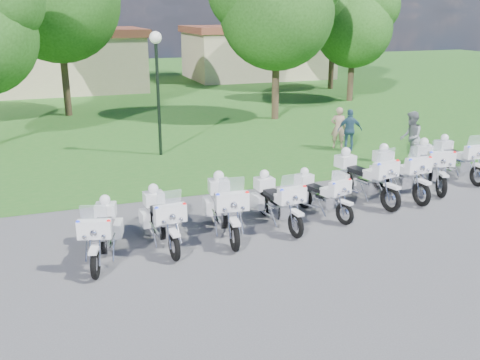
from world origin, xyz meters
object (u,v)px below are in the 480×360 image
object	(u,v)px
bystander_a	(338,128)
bystander_b	(411,138)
motorcycle_3	(277,200)
motorcycle_2	(225,206)
lamp_post	(157,64)
motorcycle_6	(399,172)
bystander_c	(350,130)
motorcycle_5	(364,177)
motorcycle_8	(458,158)
motorcycle_0	(102,232)
motorcycle_1	(162,218)
motorcycle_7	(431,165)
motorcycle_4	(321,194)

from	to	relation	value
bystander_a	bystander_b	bearing A→B (deg)	142.34
motorcycle_3	bystander_a	world-z (taller)	bystander_a
bystander_b	motorcycle_2	bearing A→B (deg)	-28.94
lamp_post	motorcycle_6	bearing A→B (deg)	-50.37
bystander_a	bystander_c	world-z (taller)	bystander_a
lamp_post	bystander_c	world-z (taller)	lamp_post
lamp_post	bystander_a	bearing A→B (deg)	-10.75
bystander_b	motorcycle_5	bearing A→B (deg)	-16.11
motorcycle_6	motorcycle_8	world-z (taller)	motorcycle_6
motorcycle_3	bystander_c	distance (m)	8.27
bystander_b	bystander_c	xyz separation A→B (m)	(-1.10, 2.30, -0.12)
motorcycle_0	bystander_a	world-z (taller)	bystander_a
motorcycle_1	motorcycle_8	world-z (taller)	motorcycle_8
motorcycle_1	lamp_post	world-z (taller)	lamp_post
lamp_post	bystander_b	xyz separation A→B (m)	(8.19, -4.15, -2.47)
motorcycle_6	bystander_b	size ratio (longest dim) A/B	1.35
motorcycle_3	motorcycle_6	bearing A→B (deg)	-173.09
motorcycle_0	lamp_post	bearing A→B (deg)	-94.99
motorcycle_7	motorcycle_4	bearing A→B (deg)	32.89
motorcycle_2	motorcycle_8	bearing A→B (deg)	-161.43
motorcycle_7	bystander_b	world-z (taller)	bystander_b
motorcycle_3	motorcycle_8	bearing A→B (deg)	-171.50
motorcycle_6	lamp_post	bearing A→B (deg)	-52.67
motorcycle_1	bystander_a	distance (m)	10.85
motorcycle_0	motorcycle_3	distance (m)	4.46
motorcycle_4	lamp_post	distance (m)	8.59
motorcycle_4	motorcycle_8	distance (m)	6.01
motorcycle_3	lamp_post	bearing A→B (deg)	-84.99
motorcycle_5	lamp_post	size ratio (longest dim) A/B	0.56
motorcycle_2	motorcycle_7	xyz separation A→B (m)	(7.15, 1.38, -0.00)
motorcycle_0	motorcycle_8	size ratio (longest dim) A/B	0.94
motorcycle_7	bystander_b	distance (m)	2.68
motorcycle_0	motorcycle_3	world-z (taller)	motorcycle_3
motorcycle_5	motorcycle_6	world-z (taller)	motorcycle_5
motorcycle_3	bystander_a	xyz separation A→B (m)	(5.47, 6.55, 0.18)
bystander_b	motorcycle_7	bearing A→B (deg)	12.98
motorcycle_7	motorcycle_0	bearing A→B (deg)	29.75
motorcycle_6	bystander_b	world-z (taller)	bystander_b
motorcycle_0	motorcycle_4	xyz separation A→B (m)	(5.80, 0.79, -0.04)
motorcycle_6	bystander_c	distance (m)	5.27
motorcycle_5	motorcycle_6	distance (m)	1.26
motorcycle_3	motorcycle_8	world-z (taller)	motorcycle_8
motorcycle_1	motorcycle_5	size ratio (longest dim) A/B	0.91
motorcycle_7	lamp_post	world-z (taller)	lamp_post
motorcycle_2	motorcycle_6	size ratio (longest dim) A/B	0.99
motorcycle_7	motorcycle_8	size ratio (longest dim) A/B	1.02
motorcycle_8	bystander_b	bearing A→B (deg)	-76.28
motorcycle_2	bystander_b	bearing A→B (deg)	-148.65
lamp_post	motorcycle_3	bearing A→B (deg)	-79.76
motorcycle_1	motorcycle_5	xyz separation A→B (m)	(6.07, 1.05, 0.07)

